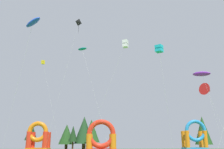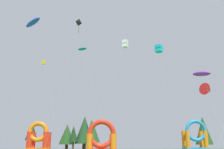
{
  "view_description": "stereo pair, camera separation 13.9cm",
  "coord_description": "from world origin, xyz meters",
  "px_view_note": "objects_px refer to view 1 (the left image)",
  "views": [
    {
      "loc": [
        -2.24,
        -26.33,
        2.51
      ],
      "look_at": [
        0.0,
        12.98,
        13.13
      ],
      "focal_mm": 39.65,
      "sensor_mm": 36.0,
      "label": 1
    },
    {
      "loc": [
        -2.1,
        -26.34,
        2.51
      ],
      "look_at": [
        0.0,
        12.98,
        13.13
      ],
      "focal_mm": 39.65,
      "sensor_mm": 36.0,
      "label": 2
    }
  ],
  "objects_px": {
    "kite_blue_parafoil": "(33,22)",
    "inflatable_blue_arch": "(38,141)",
    "kite_cyan_box": "(159,49)",
    "kite_yellow_box": "(43,63)",
    "kite_teal_parafoil": "(82,49)",
    "kite_red_delta": "(207,90)",
    "inflatable_yellow_castle": "(101,141)",
    "kite_purple_parafoil": "(201,74)",
    "kite_black_diamond": "(79,24)",
    "kite_white_box": "(125,44)",
    "inflatable_red_slide": "(195,140)"
  },
  "relations": [
    {
      "from": "kite_cyan_box",
      "to": "kite_purple_parafoil",
      "type": "relative_size",
      "value": 1.11
    },
    {
      "from": "kite_teal_parafoil",
      "to": "kite_white_box",
      "type": "bearing_deg",
      "value": -58.67
    },
    {
      "from": "kite_cyan_box",
      "to": "kite_yellow_box",
      "type": "height_order",
      "value": "kite_yellow_box"
    },
    {
      "from": "kite_black_diamond",
      "to": "kite_cyan_box",
      "type": "xyz_separation_m",
      "value": [
        11.93,
        -17.66,
        -12.04
      ]
    },
    {
      "from": "kite_purple_parafoil",
      "to": "kite_white_box",
      "type": "height_order",
      "value": "kite_white_box"
    },
    {
      "from": "kite_black_diamond",
      "to": "inflatable_blue_arch",
      "type": "bearing_deg",
      "value": 129.01
    },
    {
      "from": "kite_white_box",
      "to": "kite_red_delta",
      "type": "bearing_deg",
      "value": 39.36
    },
    {
      "from": "kite_cyan_box",
      "to": "inflatable_blue_arch",
      "type": "xyz_separation_m",
      "value": [
        -20.93,
        28.77,
        -11.32
      ]
    },
    {
      "from": "kite_teal_parafoil",
      "to": "inflatable_blue_arch",
      "type": "xyz_separation_m",
      "value": [
        -10.17,
        14.6,
        -16.48
      ]
    },
    {
      "from": "kite_black_diamond",
      "to": "kite_purple_parafoil",
      "type": "xyz_separation_m",
      "value": [
        19.69,
        -11.89,
        -13.67
      ]
    },
    {
      "from": "kite_cyan_box",
      "to": "kite_blue_parafoil",
      "type": "xyz_separation_m",
      "value": [
        -16.81,
        2.34,
        4.42
      ]
    },
    {
      "from": "kite_blue_parafoil",
      "to": "inflatable_blue_arch",
      "type": "bearing_deg",
      "value": 98.87
    },
    {
      "from": "kite_purple_parafoil",
      "to": "inflatable_red_slide",
      "type": "bearing_deg",
      "value": 72.46
    },
    {
      "from": "kite_teal_parafoil",
      "to": "inflatable_yellow_castle",
      "type": "relative_size",
      "value": 2.74
    },
    {
      "from": "kite_cyan_box",
      "to": "kite_purple_parafoil",
      "type": "xyz_separation_m",
      "value": [
        7.75,
        5.77,
        -1.62
      ]
    },
    {
      "from": "kite_red_delta",
      "to": "inflatable_red_slide",
      "type": "height_order",
      "value": "kite_red_delta"
    },
    {
      "from": "inflatable_red_slide",
      "to": "inflatable_yellow_castle",
      "type": "bearing_deg",
      "value": -168.76
    },
    {
      "from": "kite_purple_parafoil",
      "to": "kite_white_box",
      "type": "distance_m",
      "value": 12.54
    },
    {
      "from": "kite_black_diamond",
      "to": "inflatable_yellow_castle",
      "type": "bearing_deg",
      "value": 59.37
    },
    {
      "from": "kite_cyan_box",
      "to": "inflatable_blue_arch",
      "type": "relative_size",
      "value": 2.12
    },
    {
      "from": "inflatable_yellow_castle",
      "to": "kite_blue_parafoil",
      "type": "bearing_deg",
      "value": -112.59
    },
    {
      "from": "kite_blue_parafoil",
      "to": "kite_cyan_box",
      "type": "bearing_deg",
      "value": -7.93
    },
    {
      "from": "kite_teal_parafoil",
      "to": "kite_cyan_box",
      "type": "bearing_deg",
      "value": -52.8
    },
    {
      "from": "kite_white_box",
      "to": "inflatable_red_slide",
      "type": "relative_size",
      "value": 2.17
    },
    {
      "from": "kite_cyan_box",
      "to": "inflatable_blue_arch",
      "type": "distance_m",
      "value": 37.34
    },
    {
      "from": "inflatable_yellow_castle",
      "to": "kite_cyan_box",
      "type": "bearing_deg",
      "value": -75.25
    },
    {
      "from": "kite_blue_parafoil",
      "to": "kite_white_box",
      "type": "bearing_deg",
      "value": 3.22
    },
    {
      "from": "inflatable_red_slide",
      "to": "kite_purple_parafoil",
      "type": "bearing_deg",
      "value": -107.54
    },
    {
      "from": "kite_red_delta",
      "to": "kite_cyan_box",
      "type": "height_order",
      "value": "kite_cyan_box"
    },
    {
      "from": "kite_red_delta",
      "to": "kite_black_diamond",
      "type": "bearing_deg",
      "value": -179.78
    },
    {
      "from": "kite_black_diamond",
      "to": "kite_white_box",
      "type": "height_order",
      "value": "kite_black_diamond"
    },
    {
      "from": "kite_red_delta",
      "to": "inflatable_blue_arch",
      "type": "distance_m",
      "value": 37.83
    },
    {
      "from": "kite_red_delta",
      "to": "kite_purple_parafoil",
      "type": "bearing_deg",
      "value": -117.24
    },
    {
      "from": "kite_blue_parafoil",
      "to": "kite_white_box",
      "type": "xyz_separation_m",
      "value": [
        12.81,
        0.72,
        -2.61
      ]
    },
    {
      "from": "kite_white_box",
      "to": "inflatable_red_slide",
      "type": "bearing_deg",
      "value": 54.59
    },
    {
      "from": "kite_red_delta",
      "to": "kite_blue_parafoil",
      "type": "relative_size",
      "value": 0.71
    },
    {
      "from": "kite_cyan_box",
      "to": "kite_teal_parafoil",
      "type": "xyz_separation_m",
      "value": [
        -10.76,
        14.17,
        5.15
      ]
    },
    {
      "from": "kite_cyan_box",
      "to": "kite_blue_parafoil",
      "type": "distance_m",
      "value": 17.54
    },
    {
      "from": "kite_cyan_box",
      "to": "inflatable_yellow_castle",
      "type": "distance_m",
      "value": 29.35
    },
    {
      "from": "kite_black_diamond",
      "to": "inflatable_blue_arch",
      "type": "distance_m",
      "value": 27.4
    },
    {
      "from": "kite_black_diamond",
      "to": "inflatable_red_slide",
      "type": "distance_m",
      "value": 38.21
    },
    {
      "from": "kite_yellow_box",
      "to": "kite_purple_parafoil",
      "type": "height_order",
      "value": "kite_yellow_box"
    },
    {
      "from": "kite_yellow_box",
      "to": "inflatable_blue_arch",
      "type": "height_order",
      "value": "kite_yellow_box"
    },
    {
      "from": "kite_red_delta",
      "to": "inflatable_yellow_castle",
      "type": "relative_size",
      "value": 1.92
    },
    {
      "from": "kite_cyan_box",
      "to": "kite_purple_parafoil",
      "type": "bearing_deg",
      "value": 36.65
    },
    {
      "from": "kite_red_delta",
      "to": "kite_cyan_box",
      "type": "xyz_separation_m",
      "value": [
        -13.93,
        -17.76,
        1.57
      ]
    },
    {
      "from": "kite_red_delta",
      "to": "inflatable_yellow_castle",
      "type": "height_order",
      "value": "kite_red_delta"
    },
    {
      "from": "kite_teal_parafoil",
      "to": "kite_blue_parafoil",
      "type": "bearing_deg",
      "value": -117.08
    },
    {
      "from": "kite_blue_parafoil",
      "to": "inflatable_blue_arch",
      "type": "height_order",
      "value": "kite_blue_parafoil"
    },
    {
      "from": "kite_white_box",
      "to": "inflatable_blue_arch",
      "type": "distance_m",
      "value": 33.47
    }
  ]
}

